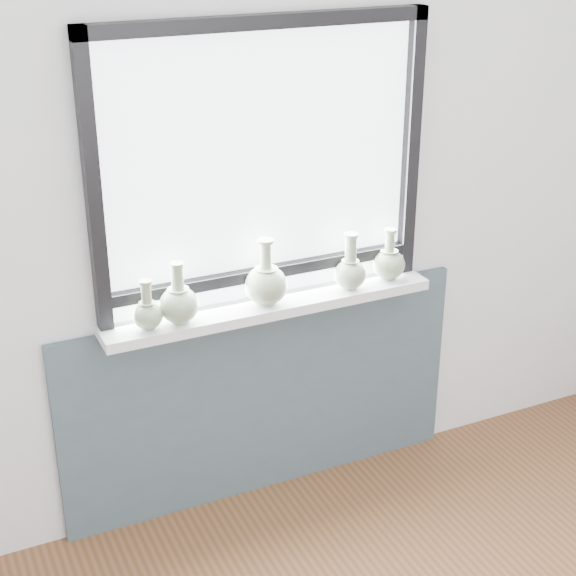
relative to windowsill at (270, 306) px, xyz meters
name	(u,v)px	position (x,y,z in m)	size (l,w,h in m)	color
back_wall	(259,194)	(0.00, 0.10, 0.42)	(3.60, 0.02, 2.60)	silver
apron_panel	(264,398)	(0.00, 0.07, -0.45)	(1.70, 0.03, 0.86)	#3F4F59
windowsill	(270,306)	(0.00, 0.00, 0.00)	(1.32, 0.18, 0.04)	silver
window	(262,159)	(0.00, 0.06, 0.56)	(1.30, 0.06, 1.05)	black
vase_a	(148,313)	(-0.49, -0.03, 0.08)	(0.11, 0.11, 0.19)	gray
vase_b	(179,302)	(-0.37, -0.02, 0.10)	(0.14, 0.14, 0.23)	gray
vase_c	(266,283)	(-0.02, -0.01, 0.10)	(0.16, 0.16, 0.26)	gray
vase_d	(350,271)	(0.33, -0.02, 0.09)	(0.13, 0.13, 0.23)	gray
vase_e	(389,262)	(0.52, 0.00, 0.09)	(0.13, 0.13, 0.21)	gray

